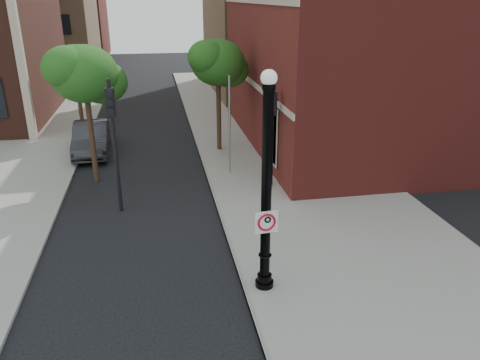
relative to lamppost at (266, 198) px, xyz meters
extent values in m
plane|color=black|center=(-2.61, -0.51, -2.83)|extent=(120.00, 120.00, 0.00)
cube|color=gray|center=(3.39, 9.49, -2.77)|extent=(8.00, 60.00, 0.12)
cube|color=gray|center=(-11.61, 17.49, -2.77)|extent=(10.00, 50.00, 0.12)
cube|color=gray|center=(-0.56, 9.49, -2.76)|extent=(0.10, 60.00, 0.14)
cube|color=maroon|center=(13.39, 13.49, 3.17)|extent=(22.00, 16.00, 12.00)
cube|color=black|center=(2.35, 8.49, -0.83)|extent=(0.08, 1.40, 2.40)
cube|color=#C3B297|center=(2.36, 13.49, 0.67)|extent=(0.06, 16.00, 0.25)
cube|color=#C3B297|center=(2.36, 13.49, 4.67)|extent=(0.06, 16.00, 0.25)
cube|color=#C3B297|center=(-9.61, 16.49, 4.17)|extent=(0.40, 0.40, 14.00)
cube|color=#977552|center=(-14.61, 43.49, 3.17)|extent=(12.00, 12.00, 12.00)
cube|color=maroon|center=(-14.61, 57.49, 2.17)|extent=(12.00, 12.00, 10.00)
cube|color=#977552|center=(13.39, 29.49, 4.17)|extent=(22.00, 14.00, 14.00)
cylinder|color=black|center=(0.00, 0.00, -2.69)|extent=(0.52, 0.52, 0.28)
cylinder|color=black|center=(0.00, 0.00, -2.46)|extent=(0.41, 0.41, 0.23)
cylinder|color=black|center=(0.00, 0.00, 0.13)|extent=(0.28, 0.28, 5.37)
torus|color=black|center=(0.00, 0.00, -1.72)|extent=(0.37, 0.37, 0.06)
cylinder|color=black|center=(0.00, 0.00, 2.89)|extent=(0.33, 0.33, 0.14)
sphere|color=silver|center=(0.00, 0.00, 3.09)|extent=(0.41, 0.41, 0.41)
cube|color=white|center=(-0.01, -0.16, -0.64)|extent=(0.63, 0.08, 0.64)
cube|color=black|center=(-0.01, -0.16, -0.34)|extent=(0.63, 0.06, 0.05)
cube|color=black|center=(-0.01, -0.16, -0.93)|extent=(0.63, 0.06, 0.05)
cube|color=black|center=(-0.30, -0.18, -0.64)|extent=(0.05, 0.01, 0.64)
cube|color=black|center=(0.28, -0.13, -0.64)|extent=(0.05, 0.01, 0.64)
torus|color=red|center=(-0.01, -0.16, -0.64)|extent=(0.51, 0.11, 0.51)
cube|color=red|center=(-0.01, -0.16, -0.64)|extent=(0.36, 0.04, 0.36)
cube|color=black|center=(-0.07, -0.16, -0.64)|extent=(0.06, 0.01, 0.30)
torus|color=black|center=(0.01, -0.16, -0.57)|extent=(0.20, 0.08, 0.20)
cylinder|color=black|center=(-0.01, -0.16, -0.35)|extent=(0.03, 0.02, 0.03)
imported|color=#29292D|center=(-6.08, 13.66, -2.03)|extent=(1.92, 4.94, 1.60)
cylinder|color=black|center=(-4.24, 6.08, -0.31)|extent=(0.15, 0.15, 5.04)
cube|color=black|center=(-4.24, 6.08, 1.37)|extent=(0.33, 0.31, 1.05)
sphere|color=#E50505|center=(-4.23, 5.91, 1.74)|extent=(0.19, 0.19, 0.19)
sphere|color=#FF8C00|center=(-4.23, 5.91, 1.42)|extent=(0.19, 0.19, 0.19)
sphere|color=#00E519|center=(-4.23, 5.91, 1.11)|extent=(0.19, 0.19, 0.19)
cylinder|color=black|center=(2.00, 7.26, -0.63)|extent=(0.13, 0.13, 4.40)
cube|color=black|center=(2.00, 7.26, 0.83)|extent=(0.29, 0.27, 0.92)
sphere|color=#E50505|center=(1.99, 7.11, 1.15)|extent=(0.16, 0.16, 0.16)
sphere|color=#FF8C00|center=(1.99, 7.11, 0.88)|extent=(0.16, 0.16, 0.16)
sphere|color=#00E519|center=(1.99, 7.11, 0.60)|extent=(0.16, 0.16, 0.16)
cylinder|color=#999999|center=(0.51, 9.14, -0.55)|extent=(0.09, 0.09, 4.55)
cylinder|color=#352015|center=(-5.47, 9.43, -0.62)|extent=(0.24, 0.24, 4.42)
ellipsoid|color=#174D14|center=(-5.47, 9.43, 1.91)|extent=(2.78, 2.78, 2.36)
ellipsoid|color=#174D14|center=(-4.84, 9.94, 1.47)|extent=(2.15, 2.15, 1.83)
ellipsoid|color=#174D14|center=(-6.04, 9.05, 2.22)|extent=(2.02, 2.02, 1.72)
cylinder|color=#352015|center=(-7.08, 17.84, -0.90)|extent=(0.24, 0.24, 3.86)
ellipsoid|color=#174D14|center=(-7.08, 17.84, 1.31)|extent=(2.43, 2.43, 2.06)
ellipsoid|color=#174D14|center=(-6.52, 18.28, 0.92)|extent=(1.88, 1.88, 1.60)
ellipsoid|color=#174D14|center=(-7.57, 17.51, 1.58)|extent=(1.77, 1.77, 1.50)
cylinder|color=#352015|center=(0.53, 12.75, -0.67)|extent=(0.24, 0.24, 4.32)
ellipsoid|color=#174D14|center=(0.53, 12.75, 1.80)|extent=(2.72, 2.72, 2.31)
ellipsoid|color=#174D14|center=(1.15, 13.24, 1.37)|extent=(2.10, 2.10, 1.78)
ellipsoid|color=#174D14|center=(-0.02, 12.38, 2.11)|extent=(1.97, 1.97, 1.68)
camera|label=1|loc=(-2.69, -10.85, 4.91)|focal=35.00mm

